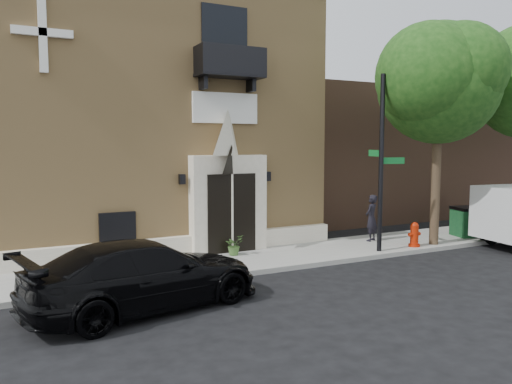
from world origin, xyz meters
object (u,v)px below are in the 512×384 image
(black_sedan, at_px, (145,275))
(fire_hydrant, at_px, (414,235))
(dumpster, at_px, (476,221))
(street_sign, at_px, (381,163))
(pedestrian_near, at_px, (371,218))

(black_sedan, height_order, fire_hydrant, black_sedan)
(black_sedan, xyz_separation_m, dumpster, (13.62, 2.35, -0.06))
(street_sign, relative_size, fire_hydrant, 6.80)
(black_sedan, distance_m, fire_hydrant, 10.14)
(black_sedan, relative_size, fire_hydrant, 6.32)
(black_sedan, bearing_deg, pedestrian_near, -82.45)
(black_sedan, height_order, street_sign, street_sign)
(dumpster, bearing_deg, pedestrian_near, -178.68)
(street_sign, bearing_deg, dumpster, 17.43)
(street_sign, xyz_separation_m, pedestrian_near, (0.88, 1.48, -2.08))
(black_sedan, bearing_deg, street_sign, -89.75)
(pedestrian_near, bearing_deg, black_sedan, -7.35)
(dumpster, bearing_deg, street_sign, -160.38)
(fire_hydrant, bearing_deg, dumpster, 7.20)
(fire_hydrant, xyz_separation_m, pedestrian_near, (-0.68, 1.48, 0.43))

